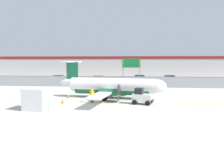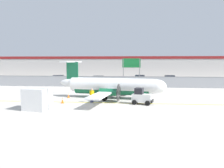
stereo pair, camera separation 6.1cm
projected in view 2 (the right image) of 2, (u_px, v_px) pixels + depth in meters
The scene contains 16 objects.
ground_plane at pixel (102, 103), 25.97m from camera, with size 140.00×140.00×0.01m.
perimeter_fence at pixel (114, 81), 41.70m from camera, with size 98.00×0.10×2.10m.
parking_lot_strip at pixel (118, 81), 53.19m from camera, with size 98.00×17.00×0.12m.
background_building at pixel (122, 67), 71.17m from camera, with size 91.00×8.10×6.50m.
commuter_airplane at pixel (113, 86), 29.07m from camera, with size 14.69×16.05×4.92m.
baggage_tug at pixel (142, 97), 25.01m from camera, with size 2.53×1.86×1.88m.
ground_crew_worker at pixel (92, 95), 25.95m from camera, with size 0.55×0.40×1.70m.
cargo_container at pixel (37, 99), 22.10m from camera, with size 2.70×2.38×2.20m.
traffic_cone_near_left at pixel (68, 96), 29.47m from camera, with size 0.36×0.36×0.64m.
traffic_cone_near_right at pixel (63, 101), 25.70m from camera, with size 0.36×0.36×0.64m.
traffic_cone_far_left at pixel (108, 93), 31.47m from camera, with size 0.36×0.36×0.64m.
parked_car_0 at pixel (59, 78), 51.66m from camera, with size 4.39×2.44×1.58m.
parked_car_1 at pixel (98, 79), 49.53m from camera, with size 4.21×2.01×1.58m.
parked_car_2 at pixel (139, 78), 52.43m from camera, with size 4.35×2.32×1.58m.
parked_car_3 at pixel (169, 79), 51.34m from camera, with size 4.22×2.05×1.58m.
highway_sign at pixel (131, 65), 43.32m from camera, with size 3.60×0.14×5.50m.
Camera 2 is at (3.59, -23.38, 4.89)m, focal length 35.00 mm.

